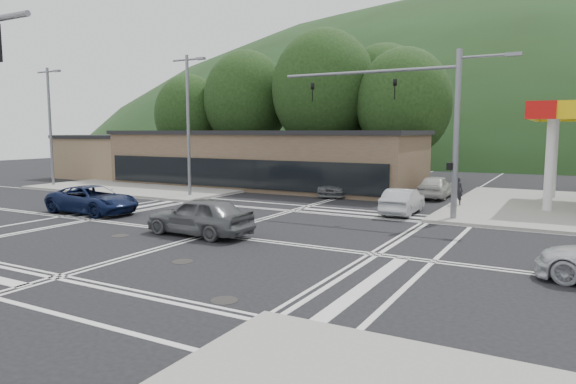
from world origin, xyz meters
The scene contains 19 objects.
ground centered at (0.00, 0.00, 0.00)m, with size 120.00×120.00×0.00m, color black.
sidewalk_nw centered at (-15.00, 15.00, 0.07)m, with size 16.00×16.00×0.15m, color gray.
commercial_row centered at (-8.00, 17.00, 2.00)m, with size 24.00×8.00×4.00m, color brown.
commercial_nw centered at (-24.00, 17.00, 1.80)m, with size 8.00×7.00×3.60m, color #846B4F.
hill_north centered at (0.00, 90.00, 0.00)m, with size 252.00×126.00×140.00m, color #213819.
tree_n_a centered at (-14.00, 24.00, 7.14)m, with size 8.00×8.00×11.75m.
tree_n_b centered at (-6.00, 24.00, 7.79)m, with size 9.00×9.00×12.98m.
tree_n_c centered at (1.00, 24.00, 6.49)m, with size 7.60×7.60×10.87m.
tree_n_d centered at (-20.00, 23.00, 5.84)m, with size 6.80×6.80×9.76m.
tree_n_e centered at (-2.00, 28.00, 7.14)m, with size 8.40×8.40×11.98m.
streetlight_nw centered at (-8.44, 9.00, 5.05)m, with size 2.50×0.25×9.00m.
streetlight_w centered at (-21.94, 9.00, 5.05)m, with size 2.50×0.25×9.00m.
signal_mast_ne centered at (6.95, 8.20, 5.07)m, with size 11.65×0.30×8.00m.
car_blue_west centered at (-8.69, 1.48, 0.72)m, with size 2.38×5.15×1.43m, color #0D183C.
car_grey_center centered at (-0.24, -0.30, 0.80)m, with size 1.88×4.67×1.59m, color #5A5C5F.
car_queue_a centered at (5.50, 9.00, 0.67)m, with size 1.41×4.04×1.33m, color #B2B6BA.
car_queue_b centered at (5.50, 16.36, 0.73)m, with size 1.73×4.31×1.47m, color beige.
car_northbound centered at (-0.50, 14.61, 0.67)m, with size 1.87×4.59×1.33m, color slate.
pedestrian centered at (7.50, 12.78, 0.93)m, with size 0.57×0.37×1.55m, color black.
Camera 1 is at (12.98, -16.69, 4.26)m, focal length 32.00 mm.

